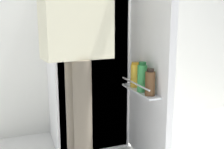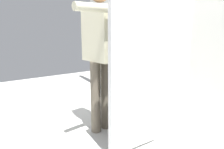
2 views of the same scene
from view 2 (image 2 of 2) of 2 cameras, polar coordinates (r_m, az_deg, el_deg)
The scene contains 4 objects.
ground_plane at distance 2.58m, azimuth 1.94°, elevation -16.15°, with size 7.00×7.00×0.00m, color silver.
kitchen_wall at distance 2.85m, azimuth 16.63°, elevation 11.35°, with size 4.40×0.10×2.40m, color silver.
refrigerator at distance 2.58m, azimuth 11.11°, elevation 3.02°, with size 0.68×1.17×1.64m.
person at distance 2.38m, azimuth -3.19°, elevation 8.19°, with size 0.62×0.72×1.75m.
Camera 2 is at (1.83, -1.33, 1.25)m, focal length 32.78 mm.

